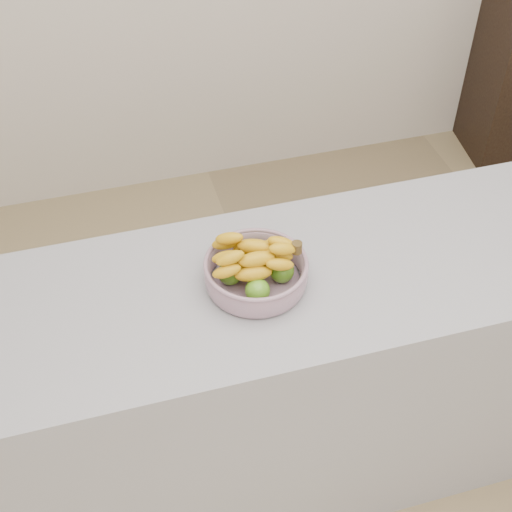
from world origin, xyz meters
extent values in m
cube|color=#9D9EA5|center=(0.00, 0.30, 0.45)|extent=(2.00, 0.60, 0.90)
cylinder|color=#A6AFC7|center=(-0.22, 0.30, 0.91)|extent=(0.23, 0.23, 0.01)
torus|color=#A6AFC7|center=(-0.22, 0.30, 0.97)|extent=(0.27, 0.27, 0.01)
sphere|color=#4B8917|center=(-0.24, 0.23, 0.94)|extent=(0.06, 0.06, 0.06)
sphere|color=#4B8917|center=(-0.16, 0.28, 0.94)|extent=(0.06, 0.06, 0.06)
sphere|color=#4B8917|center=(-0.21, 0.37, 0.94)|extent=(0.06, 0.06, 0.06)
sphere|color=#4B8917|center=(-0.29, 0.31, 0.94)|extent=(0.06, 0.06, 0.06)
ellipsoid|color=yellow|center=(-0.24, 0.26, 0.98)|extent=(0.17, 0.06, 0.04)
ellipsoid|color=yellow|center=(-0.23, 0.30, 0.98)|extent=(0.18, 0.08, 0.04)
ellipsoid|color=yellow|center=(-0.22, 0.34, 0.98)|extent=(0.17, 0.09, 0.04)
ellipsoid|color=yellow|center=(-0.23, 0.28, 1.01)|extent=(0.17, 0.04, 0.04)
ellipsoid|color=yellow|center=(-0.22, 0.32, 1.01)|extent=(0.17, 0.10, 0.04)
cylinder|color=#433215|center=(-0.12, 0.28, 1.02)|extent=(0.03, 0.03, 0.03)
camera|label=1|loc=(-0.58, -0.96, 2.24)|focal=50.00mm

